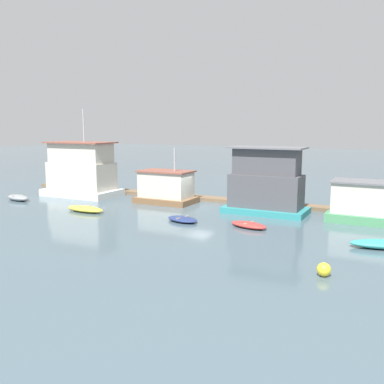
# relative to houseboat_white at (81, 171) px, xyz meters

# --- Properties ---
(ground_plane) EXTENTS (200.00, 200.00, 0.00)m
(ground_plane) POSITION_rel_houseboat_white_xyz_m (12.85, 0.03, -2.43)
(ground_plane) COLOR #475B66
(dock_walkway) EXTENTS (42.40, 1.46, 0.30)m
(dock_walkway) POSITION_rel_houseboat_white_xyz_m (12.85, 3.33, -2.28)
(dock_walkway) COLOR brown
(dock_walkway) RESTS_ON ground_plane
(houseboat_white) EXTENTS (7.45, 4.19, 8.49)m
(houseboat_white) POSITION_rel_houseboat_white_xyz_m (0.00, 0.00, 0.00)
(houseboat_white) COLOR white
(houseboat_white) RESTS_ON ground_plane
(houseboat_brown) EXTENTS (5.23, 3.27, 5.02)m
(houseboat_brown) POSITION_rel_houseboat_white_xyz_m (9.51, 0.38, -1.05)
(houseboat_brown) COLOR brown
(houseboat_brown) RESTS_ON ground_plane
(houseboat_teal) EXTENTS (6.49, 3.47, 5.27)m
(houseboat_teal) POSITION_rel_houseboat_white_xyz_m (18.93, 0.05, -0.09)
(houseboat_teal) COLOR teal
(houseboat_teal) RESTS_ON ground_plane
(houseboat_green) EXTENTS (7.46, 3.28, 2.97)m
(houseboat_green) POSITION_rel_houseboat_white_xyz_m (27.42, 0.43, -1.03)
(houseboat_green) COLOR #4C9360
(houseboat_green) RESTS_ON ground_plane
(dinghy_grey) EXTENTS (3.09, 1.79, 0.54)m
(dinghy_grey) POSITION_rel_houseboat_white_xyz_m (-3.34, -4.98, -2.16)
(dinghy_grey) COLOR gray
(dinghy_grey) RESTS_ON ground_plane
(dinghy_yellow) EXTENTS (3.73, 1.60, 0.46)m
(dinghy_yellow) POSITION_rel_houseboat_white_xyz_m (5.78, -6.17, -2.20)
(dinghy_yellow) COLOR yellow
(dinghy_yellow) RESTS_ON ground_plane
(dinghy_navy) EXTENTS (2.90, 2.11, 0.35)m
(dinghy_navy) POSITION_rel_houseboat_white_xyz_m (14.52, -5.72, -2.25)
(dinghy_navy) COLOR navy
(dinghy_navy) RESTS_ON ground_plane
(dinghy_red) EXTENTS (2.98, 1.92, 0.39)m
(dinghy_red) POSITION_rel_houseboat_white_xyz_m (19.45, -5.28, -2.23)
(dinghy_red) COLOR red
(dinghy_red) RESTS_ON ground_plane
(mooring_post_near_right) EXTENTS (0.22, 0.22, 1.71)m
(mooring_post_near_right) POSITION_rel_houseboat_white_xyz_m (2.33, 2.35, -1.57)
(mooring_post_near_right) COLOR brown
(mooring_post_near_right) RESTS_ON ground_plane
(mooring_post_centre) EXTENTS (0.27, 0.27, 1.61)m
(mooring_post_centre) POSITION_rel_houseboat_white_xyz_m (9.04, 2.35, -1.62)
(mooring_post_centre) COLOR #846B4C
(mooring_post_centre) RESTS_ON ground_plane
(mooring_post_far_left) EXTENTS (0.22, 0.22, 2.16)m
(mooring_post_far_left) POSITION_rel_houseboat_white_xyz_m (20.51, 2.35, -1.35)
(mooring_post_far_left) COLOR #846B4C
(mooring_post_far_left) RESTS_ON ground_plane
(buoy_yellow) EXTENTS (0.66, 0.66, 0.66)m
(buoy_yellow) POSITION_rel_houseboat_white_xyz_m (25.79, -12.73, -2.10)
(buoy_yellow) COLOR yellow
(buoy_yellow) RESTS_ON ground_plane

